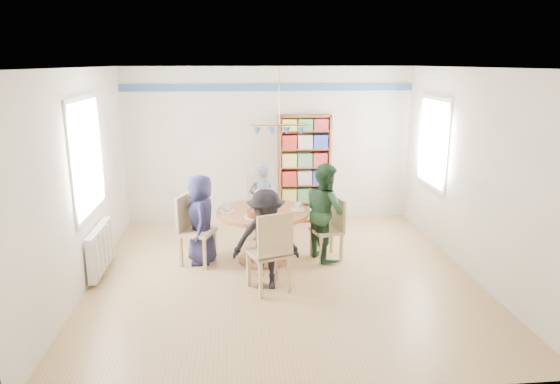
{
  "coord_description": "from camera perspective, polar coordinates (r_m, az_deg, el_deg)",
  "views": [
    {
      "loc": [
        -0.6,
        -6.14,
        2.76
      ],
      "look_at": [
        0.0,
        0.4,
        1.05
      ],
      "focal_mm": 32.0,
      "sensor_mm": 36.0,
      "label": 1
    }
  ],
  "objects": [
    {
      "name": "tableware",
      "position": [
        6.99,
        -2.22,
        -1.54
      ],
      "size": [
        1.2,
        1.2,
        0.32
      ],
      "color": "white",
      "rests_on": "dining_table"
    },
    {
      "name": "room_shell",
      "position": [
        7.11,
        -2.45,
        5.57
      ],
      "size": [
        5.0,
        5.0,
        5.0
      ],
      "color": "white",
      "rests_on": "ground"
    },
    {
      "name": "chair_left",
      "position": [
        7.08,
        -10.07,
        -3.89
      ],
      "size": [
        0.56,
        0.56,
        0.99
      ],
      "color": "tan",
      "rests_on": "ground"
    },
    {
      "name": "chair_far",
      "position": [
        8.08,
        -2.32,
        -1.34
      ],
      "size": [
        0.5,
        0.5,
        0.99
      ],
      "color": "tan",
      "rests_on": "ground"
    },
    {
      "name": "radiator",
      "position": [
        7.12,
        -19.81,
        -6.12
      ],
      "size": [
        0.12,
        1.0,
        0.6
      ],
      "color": "silver",
      "rests_on": "ground"
    },
    {
      "name": "person_right",
      "position": [
        7.15,
        5.17,
        -2.23
      ],
      "size": [
        0.71,
        0.81,
        1.4
      ],
      "primitive_type": "imported",
      "rotation": [
        0.0,
        0.0,
        1.89
      ],
      "color": "#1B3720",
      "rests_on": "ground"
    },
    {
      "name": "person_far",
      "position": [
        7.89,
        -2.1,
        -1.07
      ],
      "size": [
        0.52,
        0.42,
        1.26
      ],
      "primitive_type": "imported",
      "rotation": [
        0.0,
        0.0,
        3.42
      ],
      "color": "gray",
      "rests_on": "ground"
    },
    {
      "name": "person_left",
      "position": [
        7.06,
        -9.02,
        -3.1
      ],
      "size": [
        0.46,
        0.66,
        1.27
      ],
      "primitive_type": "imported",
      "rotation": [
        0.0,
        0.0,
        -1.47
      ],
      "color": "#1B1C3B",
      "rests_on": "ground"
    },
    {
      "name": "chair_near",
      "position": [
        6.08,
        -1.03,
        -6.48
      ],
      "size": [
        0.59,
        0.59,
        1.04
      ],
      "color": "tan",
      "rests_on": "ground"
    },
    {
      "name": "person_near",
      "position": [
        6.2,
        -1.62,
        -5.45
      ],
      "size": [
        0.85,
        0.52,
        1.27
      ],
      "primitive_type": "imported",
      "rotation": [
        0.0,
        0.0,
        -0.06
      ],
      "color": "black",
      "rests_on": "ground"
    },
    {
      "name": "chair_right",
      "position": [
        7.21,
        5.9,
        -3.82
      ],
      "size": [
        0.49,
        0.49,
        0.9
      ],
      "color": "tan",
      "rests_on": "ground"
    },
    {
      "name": "bookshelf",
      "position": [
        8.76,
        2.78,
        2.53
      ],
      "size": [
        0.9,
        0.27,
        1.9
      ],
      "color": "brown",
      "rests_on": "ground"
    },
    {
      "name": "ground",
      "position": [
        6.76,
        0.31,
        -9.5
      ],
      "size": [
        5.0,
        5.0,
        0.0
      ],
      "primitive_type": "plane",
      "color": "tan"
    },
    {
      "name": "dining_table",
      "position": [
        7.05,
        -1.97,
        -3.64
      ],
      "size": [
        1.3,
        1.3,
        0.75
      ],
      "color": "#985532",
      "rests_on": "ground"
    }
  ]
}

